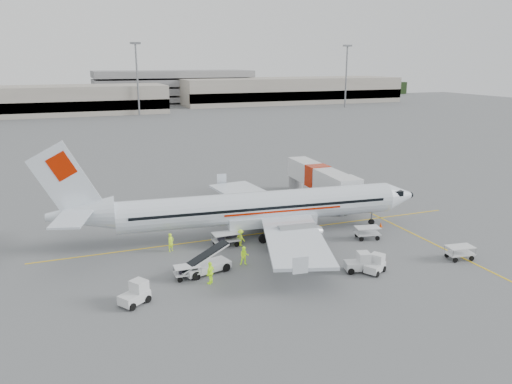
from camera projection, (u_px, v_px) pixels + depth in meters
The scene contains 25 objects.
ground at pixel (263, 233), 50.28m from camera, with size 360.00×360.00×0.00m, color #56595B.
stripe_lead at pixel (263, 233), 50.28m from camera, with size 44.00×0.20×0.01m, color yellow.
stripe_cross at pixel (429, 241), 47.94m from camera, with size 0.20×20.00×0.01m, color yellow.
terminal_east at pixel (290, 90), 204.14m from camera, with size 90.00×26.00×10.00m, color gray, non-canonical shape.
parking_garage at pixel (173, 86), 201.51m from camera, with size 62.00×24.00×14.00m, color slate, non-canonical shape.
treeline at pixel (107, 95), 207.37m from camera, with size 300.00×3.00×6.00m, color black, non-canonical shape.
mast_center at pixel (137, 80), 155.65m from camera, with size 3.20×1.20×22.00m, color slate, non-canonical shape.
mast_east at pixel (346, 77), 181.74m from camera, with size 3.20×1.20×22.00m, color slate, non-canonical shape.
aircraft at pixel (260, 187), 48.39m from camera, with size 36.30×28.45×10.01m, color silver, non-canonical shape.
jet_bridge at pixel (317, 184), 61.08m from camera, with size 3.22×17.15×4.50m, color silver, non-canonical shape.
belt_loader at pixel (206, 256), 40.62m from camera, with size 5.27×1.98×2.85m, color silver, non-canonical shape.
tug_fore at pixel (375, 264), 40.72m from camera, with size 1.94×1.11×1.50m, color silver, non-canonical shape.
tug_mid at pixel (358, 262), 41.00m from camera, with size 2.11×1.21×1.63m, color silver, non-canonical shape.
tug_aft at pixel (134, 294), 35.43m from camera, with size 2.13×1.22×1.65m, color silver, non-canonical shape.
cart_loaded_a at pixel (187, 272), 39.72m from camera, with size 2.07×1.22×1.08m, color silver, non-canonical shape.
cart_loaded_b at pixel (226, 239), 46.72m from camera, with size 2.46×1.46×1.28m, color silver, non-canonical shape.
cart_empty_a at pixel (367, 233), 48.54m from camera, with size 2.33×1.38×1.22m, color silver, non-canonical shape.
cart_empty_b at pixel (460, 253), 43.55m from camera, with size 2.32×1.37×1.21m, color silver, non-canonical shape.
cone_nose at pixel (381, 224), 52.08m from camera, with size 0.33×0.33×0.54m, color #F14504.
cone_port at pixel (233, 201), 60.79m from camera, with size 0.33×0.33×0.54m, color #F14504.
cone_stbd at pixel (382, 258), 43.08m from camera, with size 0.42×0.42×0.69m, color #F14504.
crew_a at pixel (171, 242), 45.32m from camera, with size 0.62×0.41×1.71m, color #CAFF20.
crew_b at pixel (244, 256), 42.30m from camera, with size 0.79×0.62×1.63m, color #CAFF20.
crew_c at pixel (241, 238), 46.69m from camera, with size 1.02×0.59×1.58m, color #CAFF20.
crew_d at pixel (210, 273), 38.71m from camera, with size 1.06×0.44×1.81m, color #CAFF20.
Camera 1 is at (-17.78, -44.11, 16.87)m, focal length 35.00 mm.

